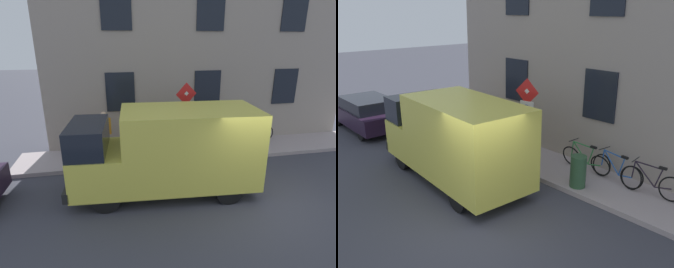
{
  "view_description": "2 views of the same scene",
  "coord_description": "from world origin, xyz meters",
  "views": [
    {
      "loc": [
        -6.25,
        3.82,
        4.31
      ],
      "look_at": [
        2.47,
        2.07,
        1.28
      ],
      "focal_mm": 29.65,
      "sensor_mm": 36.0,
      "label": 1
    },
    {
      "loc": [
        -4.71,
        -5.97,
        4.8
      ],
      "look_at": [
        2.74,
        2.1,
        1.09
      ],
      "focal_mm": 39.47,
      "sensor_mm": 36.0,
      "label": 2
    }
  ],
  "objects": [
    {
      "name": "ground_plane",
      "position": [
        0.0,
        0.0,
        0.0
      ],
      "size": [
        80.0,
        80.0,
        0.0
      ],
      "primitive_type": "plane",
      "color": "#3B3B45"
    },
    {
      "name": "sidewalk_slab",
      "position": [
        3.64,
        0.0,
        0.07
      ],
      "size": [
        1.92,
        14.84,
        0.14
      ],
      "primitive_type": "cube",
      "color": "#A59798",
      "rests_on": "ground_plane"
    },
    {
      "name": "building_facade",
      "position": [
        4.95,
        0.0,
        3.73
      ],
      "size": [
        0.75,
        12.84,
        7.47
      ],
      "color": "gray",
      "rests_on": "ground_plane"
    },
    {
      "name": "sign_post_stacked",
      "position": [
        2.88,
        1.35,
        1.81
      ],
      "size": [
        0.2,
        0.55,
        2.67
      ],
      "color": "#474C47",
      "rests_on": "sidewalk_slab"
    },
    {
      "name": "delivery_van",
      "position": [
        0.98,
        2.35,
        1.33
      ],
      "size": [
        2.37,
        5.46,
        2.5
      ],
      "rotation": [
        0.0,
        0.0,
        1.5
      ],
      "color": "#E1D74E",
      "rests_on": "ground_plane"
    },
    {
      "name": "parked_hatchback",
      "position": [
        1.13,
        8.92,
        0.73
      ],
      "size": [
        1.83,
        4.03,
        1.38
      ],
      "rotation": [
        0.0,
        0.0,
        1.55
      ],
      "color": "#26172C",
      "rests_on": "ground_plane"
    },
    {
      "name": "bicycle_black",
      "position": [
        4.05,
        -2.1,
        0.51
      ],
      "size": [
        0.46,
        1.71,
        0.89
      ],
      "rotation": [
        0.0,
        0.0,
        1.67
      ],
      "color": "black",
      "rests_on": "sidewalk_slab"
    },
    {
      "name": "bicycle_blue",
      "position": [
        4.05,
        -1.06,
        0.51
      ],
      "size": [
        0.49,
        1.71,
        0.89
      ],
      "rotation": [
        0.0,
        0.0,
        1.42
      ],
      "color": "black",
      "rests_on": "sidewalk_slab"
    },
    {
      "name": "bicycle_green",
      "position": [
        4.05,
        -0.02,
        0.51
      ],
      "size": [
        0.46,
        1.71,
        0.89
      ],
      "rotation": [
        0.0,
        0.0,
        1.58
      ],
      "color": "black",
      "rests_on": "sidewalk_slab"
    },
    {
      "name": "pedestrian",
      "position": [
        3.68,
        4.2,
        1.07
      ],
      "size": [
        0.46,
        0.47,
        1.72
      ],
      "rotation": [
        0.0,
        0.0,
        3.83
      ],
      "color": "#262B47",
      "rests_on": "sidewalk_slab"
    },
    {
      "name": "litter_bin",
      "position": [
        3.03,
        -0.51,
        0.59
      ],
      "size": [
        0.44,
        0.44,
        0.9
      ],
      "primitive_type": "cylinder",
      "color": "#2D5133",
      "rests_on": "sidewalk_slab"
    }
  ]
}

